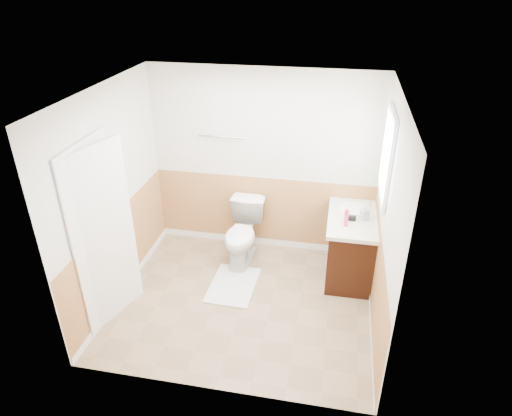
% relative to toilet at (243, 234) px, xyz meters
% --- Properties ---
extents(floor, '(3.00, 3.00, 0.00)m').
position_rel_toilet_xyz_m(floor, '(0.20, -0.84, -0.41)').
color(floor, '#8C7051').
rests_on(floor, ground).
extents(ceiling, '(3.00, 3.00, 0.00)m').
position_rel_toilet_xyz_m(ceiling, '(0.20, -0.84, 2.09)').
color(ceiling, white).
rests_on(ceiling, floor).
extents(wall_back, '(3.00, 0.00, 3.00)m').
position_rel_toilet_xyz_m(wall_back, '(0.20, 0.46, 0.84)').
color(wall_back, silver).
rests_on(wall_back, floor).
extents(wall_front, '(3.00, 0.00, 3.00)m').
position_rel_toilet_xyz_m(wall_front, '(0.20, -2.14, 0.84)').
color(wall_front, silver).
rests_on(wall_front, floor).
extents(wall_left, '(0.00, 3.00, 3.00)m').
position_rel_toilet_xyz_m(wall_left, '(-1.30, -0.84, 0.84)').
color(wall_left, silver).
rests_on(wall_left, floor).
extents(wall_right, '(0.00, 3.00, 3.00)m').
position_rel_toilet_xyz_m(wall_right, '(1.70, -0.84, 0.84)').
color(wall_right, silver).
rests_on(wall_right, floor).
extents(wainscot_back, '(3.00, 0.00, 3.00)m').
position_rel_toilet_xyz_m(wainscot_back, '(0.20, 0.45, 0.09)').
color(wainscot_back, tan).
rests_on(wainscot_back, floor).
extents(wainscot_front, '(3.00, 0.00, 3.00)m').
position_rel_toilet_xyz_m(wainscot_front, '(0.20, -2.13, 0.09)').
color(wainscot_front, tan).
rests_on(wainscot_front, floor).
extents(wainscot_left, '(0.00, 2.60, 2.60)m').
position_rel_toilet_xyz_m(wainscot_left, '(-1.29, -0.84, 0.09)').
color(wainscot_left, tan).
rests_on(wainscot_left, floor).
extents(wainscot_right, '(0.00, 2.60, 2.60)m').
position_rel_toilet_xyz_m(wainscot_right, '(1.68, -0.84, 0.09)').
color(wainscot_right, tan).
rests_on(wainscot_right, floor).
extents(toilet, '(0.48, 0.82, 0.82)m').
position_rel_toilet_xyz_m(toilet, '(0.00, 0.00, 0.00)').
color(toilet, white).
rests_on(toilet, floor).
extents(bath_mat, '(0.57, 0.82, 0.02)m').
position_rel_toilet_xyz_m(bath_mat, '(0.00, -0.58, -0.40)').
color(bath_mat, silver).
rests_on(bath_mat, floor).
extents(vanity_cabinet, '(0.55, 1.10, 0.80)m').
position_rel_toilet_xyz_m(vanity_cabinet, '(1.41, 0.01, -0.01)').
color(vanity_cabinet, black).
rests_on(vanity_cabinet, floor).
extents(vanity_knob_left, '(0.03, 0.03, 0.03)m').
position_rel_toilet_xyz_m(vanity_knob_left, '(1.11, -0.09, 0.14)').
color(vanity_knob_left, silver).
rests_on(vanity_knob_left, vanity_cabinet).
extents(vanity_knob_right, '(0.03, 0.03, 0.03)m').
position_rel_toilet_xyz_m(vanity_knob_right, '(1.11, 0.11, 0.14)').
color(vanity_knob_right, silver).
rests_on(vanity_knob_right, vanity_cabinet).
extents(countertop, '(0.60, 1.15, 0.05)m').
position_rel_toilet_xyz_m(countertop, '(1.40, 0.01, 0.41)').
color(countertop, beige).
rests_on(countertop, vanity_cabinet).
extents(sink_basin, '(0.36, 0.36, 0.02)m').
position_rel_toilet_xyz_m(sink_basin, '(1.41, 0.16, 0.45)').
color(sink_basin, white).
rests_on(sink_basin, countertop).
extents(faucet, '(0.02, 0.02, 0.14)m').
position_rel_toilet_xyz_m(faucet, '(1.59, 0.16, 0.51)').
color(faucet, silver).
rests_on(faucet, countertop).
extents(lotion_bottle, '(0.05, 0.05, 0.22)m').
position_rel_toilet_xyz_m(lotion_bottle, '(1.31, -0.28, 0.55)').
color(lotion_bottle, '#D53769').
rests_on(lotion_bottle, countertop).
extents(soap_dispenser, '(0.11, 0.12, 0.19)m').
position_rel_toilet_xyz_m(soap_dispenser, '(1.53, -0.08, 0.54)').
color(soap_dispenser, '#99A3AD').
rests_on(soap_dispenser, countertop).
extents(hair_dryer_body, '(0.14, 0.07, 0.07)m').
position_rel_toilet_xyz_m(hair_dryer_body, '(1.36, -0.14, 0.47)').
color(hair_dryer_body, black).
rests_on(hair_dryer_body, countertop).
extents(hair_dryer_handle, '(0.03, 0.03, 0.07)m').
position_rel_toilet_xyz_m(hair_dryer_handle, '(1.33, -0.13, 0.44)').
color(hair_dryer_handle, black).
rests_on(hair_dryer_handle, countertop).
extents(mirror_panel, '(0.02, 0.35, 0.90)m').
position_rel_toilet_xyz_m(mirror_panel, '(1.67, 0.26, 1.14)').
color(mirror_panel, silver).
rests_on(mirror_panel, wall_right).
extents(window_frame, '(0.04, 0.80, 1.00)m').
position_rel_toilet_xyz_m(window_frame, '(1.67, -0.25, 1.34)').
color(window_frame, white).
rests_on(window_frame, wall_right).
extents(window_glass, '(0.01, 0.70, 0.90)m').
position_rel_toilet_xyz_m(window_glass, '(1.68, -0.25, 1.34)').
color(window_glass, white).
rests_on(window_glass, wall_right).
extents(door, '(0.29, 0.78, 2.04)m').
position_rel_toilet_xyz_m(door, '(-1.20, -1.29, 0.61)').
color(door, white).
rests_on(door, wall_left).
extents(door_frame, '(0.02, 0.92, 2.10)m').
position_rel_toilet_xyz_m(door_frame, '(-1.28, -1.29, 0.62)').
color(door_frame, white).
rests_on(door_frame, wall_left).
extents(door_knob, '(0.06, 0.06, 0.06)m').
position_rel_toilet_xyz_m(door_knob, '(-1.14, -0.96, 0.54)').
color(door_knob, silver).
rests_on(door_knob, door).
extents(towel_bar, '(0.62, 0.02, 0.02)m').
position_rel_toilet_xyz_m(towel_bar, '(-0.35, 0.41, 1.19)').
color(towel_bar, silver).
rests_on(towel_bar, wall_back).
extents(tp_holder_bar, '(0.14, 0.02, 0.02)m').
position_rel_toilet_xyz_m(tp_holder_bar, '(0.10, 0.39, 0.29)').
color(tp_holder_bar, silver).
rests_on(tp_holder_bar, wall_back).
extents(tp_roll, '(0.10, 0.11, 0.11)m').
position_rel_toilet_xyz_m(tp_roll, '(0.10, 0.39, 0.29)').
color(tp_roll, white).
rests_on(tp_roll, tp_holder_bar).
extents(tp_sheet, '(0.10, 0.01, 0.16)m').
position_rel_toilet_xyz_m(tp_sheet, '(0.10, 0.39, 0.18)').
color(tp_sheet, white).
rests_on(tp_sheet, tp_roll).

